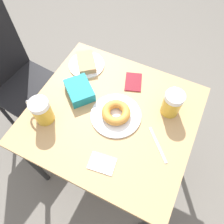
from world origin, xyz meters
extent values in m
plane|color=#666059|center=(0.00, 0.00, 0.00)|extent=(8.00, 8.00, 0.00)
cube|color=tan|center=(0.00, 0.00, 0.69)|extent=(0.75, 0.82, 0.03)
cylinder|color=black|center=(-0.34, -0.37, 0.34)|extent=(0.04, 0.04, 0.68)
cylinder|color=black|center=(0.34, -0.37, 0.34)|extent=(0.04, 0.04, 0.68)
cylinder|color=black|center=(-0.34, 0.37, 0.34)|extent=(0.04, 0.04, 0.68)
cylinder|color=black|center=(0.34, 0.37, 0.34)|extent=(0.04, 0.04, 0.68)
cube|color=black|center=(0.06, 0.66, 0.46)|extent=(0.44, 0.44, 0.02)
cylinder|color=black|center=(-0.13, 0.50, 0.23)|extent=(0.03, 0.03, 0.45)
cylinder|color=black|center=(0.21, 0.46, 0.23)|extent=(0.03, 0.03, 0.45)
cylinder|color=black|center=(-0.10, 0.85, 0.23)|extent=(0.03, 0.03, 0.45)
cylinder|color=black|center=(0.25, 0.81, 0.23)|extent=(0.03, 0.03, 0.45)
cylinder|color=silver|center=(0.23, 0.27, 0.71)|extent=(0.20, 0.20, 0.01)
cube|color=tan|center=(0.23, 0.27, 0.73)|extent=(0.18, 0.17, 0.03)
cylinder|color=silver|center=(0.00, -0.02, 0.71)|extent=(0.25, 0.25, 0.01)
torus|color=#D18938|center=(0.00, -0.02, 0.74)|extent=(0.14, 0.14, 0.04)
cylinder|color=gold|center=(-0.17, 0.29, 0.76)|extent=(0.09, 0.09, 0.11)
cylinder|color=white|center=(-0.17, 0.29, 0.83)|extent=(0.09, 0.09, 0.03)
torus|color=silver|center=(-0.16, 0.34, 0.78)|extent=(0.01, 0.09, 0.09)
cylinder|color=gold|center=(0.14, -0.25, 0.76)|extent=(0.09, 0.09, 0.11)
cylinder|color=white|center=(0.14, -0.25, 0.83)|extent=(0.09, 0.09, 0.03)
torus|color=silver|center=(0.19, -0.24, 0.78)|extent=(0.09, 0.03, 0.09)
cube|color=white|center=(-0.25, -0.07, 0.71)|extent=(0.10, 0.13, 0.00)
cube|color=silver|center=(-0.06, -0.26, 0.71)|extent=(0.14, 0.14, 0.00)
cube|color=maroon|center=(0.23, -0.02, 0.71)|extent=(0.15, 0.12, 0.01)
cube|color=teal|center=(0.04, 0.21, 0.73)|extent=(0.19, 0.20, 0.06)
camera|label=1|loc=(-0.50, -0.24, 1.65)|focal=35.00mm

